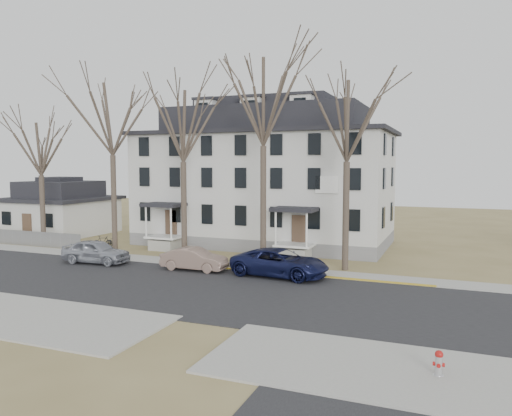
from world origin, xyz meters
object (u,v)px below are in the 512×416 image
at_px(car_silver, 96,252).
at_px(car_tan, 194,260).
at_px(tree_center, 263,95).
at_px(boarding_house, 265,179).
at_px(tree_mid_left, 183,121).
at_px(car_navy, 280,263).
at_px(tree_far_left, 112,113).
at_px(bicycle_right, 103,242).
at_px(tree_mid_right, 347,115).
at_px(tree_bungalow, 40,145).
at_px(bicycle_left, 112,243).
at_px(fire_hydrant, 439,364).
at_px(small_house, 61,210).

relative_size(car_silver, car_tan, 1.10).
xyz_separation_m(tree_center, car_silver, (-10.32, -4.20, -10.30)).
relative_size(boarding_house, car_silver, 4.52).
xyz_separation_m(tree_mid_left, car_navy, (8.33, -3.33, -8.80)).
height_order(tree_far_left, car_tan, tree_far_left).
bearing_deg(tree_center, bicycle_right, 176.08).
distance_m(tree_center, tree_mid_right, 5.70).
bearing_deg(tree_mid_right, tree_far_left, 180.00).
bearing_deg(boarding_house, tree_center, -69.80).
bearing_deg(car_navy, car_tan, 99.47).
relative_size(tree_bungalow, bicycle_right, 6.80).
distance_m(car_silver, bicycle_right, 6.30).
bearing_deg(bicycle_left, car_tan, -86.90).
distance_m(car_silver, fire_hydrant, 24.15).
height_order(small_house, tree_center, tree_center).
relative_size(boarding_house, car_navy, 3.61).
distance_m(car_silver, car_tan, 7.16).
height_order(tree_center, bicycle_left, tree_center).
distance_m(tree_far_left, bicycle_left, 10.08).
distance_m(small_house, bicycle_right, 10.64).
bearing_deg(bicycle_right, tree_mid_left, -119.34).
xyz_separation_m(boarding_house, car_silver, (-7.32, -12.36, -4.60)).
bearing_deg(boarding_house, car_tan, -90.83).
bearing_deg(tree_center, tree_far_left, 180.00).
bearing_deg(small_house, tree_mid_right, -12.27).
bearing_deg(car_navy, small_house, 75.07).
relative_size(small_house, fire_hydrant, 10.04).
bearing_deg(car_navy, bicycle_right, 80.91).
distance_m(car_silver, bicycle_left, 6.14).
relative_size(tree_mid_left, car_navy, 2.21).
xyz_separation_m(tree_mid_right, fire_hydrant, (5.95, -14.65, -9.16)).
xyz_separation_m(small_house, fire_hydrant, (34.45, -20.85, -1.81)).
bearing_deg(bicycle_left, tree_far_left, -105.25).
bearing_deg(car_navy, car_silver, 99.64).
distance_m(bicycle_left, bicycle_right, 0.74).
bearing_deg(tree_far_left, bicycle_left, 135.74).
bearing_deg(tree_center, car_silver, -157.83).
relative_size(tree_center, car_navy, 2.55).
relative_size(tree_center, tree_bungalow, 1.36).
relative_size(boarding_house, tree_center, 1.41).
relative_size(car_tan, fire_hydrant, 4.85).
bearing_deg(bicycle_left, tree_bungalow, 130.65).
height_order(boarding_house, bicycle_right, boarding_house).
distance_m(tree_bungalow, car_tan, 17.87).
bearing_deg(tree_mid_left, tree_far_left, 180.00).
xyz_separation_m(tree_mid_right, bicycle_right, (-19.42, 0.95, -9.13)).
bearing_deg(car_tan, boarding_house, -2.17).
relative_size(tree_far_left, car_tan, 3.26).
xyz_separation_m(small_house, bicycle_right, (9.08, -5.24, -1.77)).
relative_size(tree_bungalow, car_navy, 1.87).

